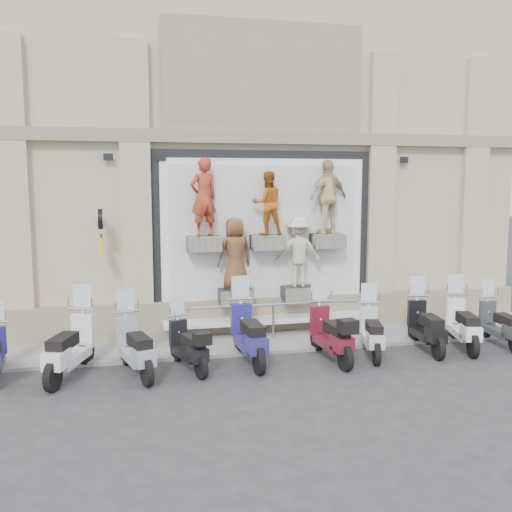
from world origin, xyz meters
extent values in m
plane|color=#2C2C2F|center=(0.00, 0.00, 0.00)|extent=(90.00, 90.00, 0.00)
cube|color=gray|center=(0.00, 2.10, 0.04)|extent=(16.00, 2.20, 0.08)
cube|color=black|center=(0.00, 2.96, 2.40)|extent=(5.60, 0.10, 4.30)
cube|color=white|center=(0.00, 2.90, 2.40)|extent=(5.10, 0.06, 3.90)
cube|color=white|center=(0.00, 2.86, 2.40)|extent=(4.70, 0.04, 3.60)
cube|color=white|center=(0.00, 2.55, 0.42)|extent=(5.10, 0.75, 0.10)
cube|color=#28282B|center=(-1.55, 2.59, 2.33)|extent=(0.80, 0.50, 0.35)
imported|color=#B93F24|center=(-1.55, 2.59, 3.42)|extent=(0.78, 0.64, 1.85)
cube|color=#28282B|center=(0.00, 2.59, 2.33)|extent=(0.80, 0.50, 0.35)
imported|color=#A05716|center=(0.00, 2.59, 3.27)|extent=(0.77, 0.61, 1.53)
cube|color=#28282B|center=(1.55, 2.59, 2.33)|extent=(0.80, 0.50, 0.35)
imported|color=tan|center=(1.55, 2.59, 3.41)|extent=(1.15, 0.76, 1.82)
cube|color=#28282B|center=(-0.80, 2.59, 1.02)|extent=(0.80, 0.50, 0.35)
imported|color=brown|center=(-0.80, 2.59, 2.07)|extent=(0.96, 0.73, 1.75)
cube|color=#28282B|center=(0.80, 2.59, 1.02)|extent=(0.80, 0.50, 0.35)
imported|color=beige|center=(0.80, 2.59, 2.07)|extent=(1.21, 0.81, 1.74)
cube|color=black|center=(-3.90, 2.72, 2.95)|extent=(0.06, 0.56, 0.06)
cylinder|color=black|center=(-3.90, 2.45, 2.95)|extent=(0.10, 0.46, 0.46)
cube|color=yellow|center=(-3.90, 2.45, 2.35)|extent=(0.04, 0.50, 0.38)
camera|label=1|loc=(-3.33, -10.80, 3.77)|focal=40.00mm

